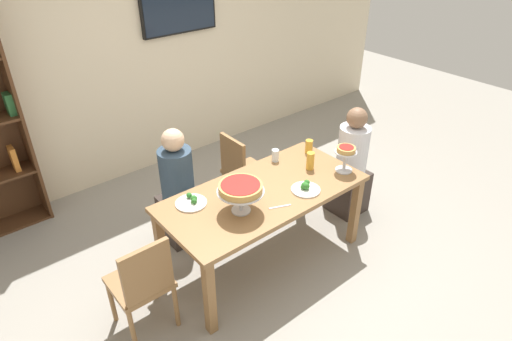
% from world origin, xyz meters
% --- Properties ---
extents(ground_plane, '(12.00, 12.00, 0.00)m').
position_xyz_m(ground_plane, '(0.00, 0.00, 0.00)').
color(ground_plane, gray).
extents(rear_partition, '(8.00, 0.12, 2.80)m').
position_xyz_m(rear_partition, '(0.00, 2.20, 1.40)').
color(rear_partition, beige).
rests_on(rear_partition, ground_plane).
extents(dining_table, '(1.73, 0.83, 0.74)m').
position_xyz_m(dining_table, '(0.00, 0.00, 0.65)').
color(dining_table, olive).
rests_on(dining_table, ground_plane).
extents(television, '(0.91, 0.05, 0.52)m').
position_xyz_m(television, '(0.57, 2.11, 1.78)').
color(television, black).
extents(diner_far_left, '(0.34, 0.34, 1.15)m').
position_xyz_m(diner_far_left, '(-0.40, 0.73, 0.49)').
color(diner_far_left, '#382D28').
rests_on(diner_far_left, ground_plane).
extents(diner_head_east, '(0.34, 0.34, 1.15)m').
position_xyz_m(diner_head_east, '(1.16, 0.02, 0.49)').
color(diner_head_east, '#382D28').
rests_on(diner_head_east, ground_plane).
extents(chair_far_right, '(0.40, 0.40, 0.87)m').
position_xyz_m(chair_far_right, '(0.32, 0.71, 0.49)').
color(chair_far_right, olive).
rests_on(chair_far_right, ground_plane).
extents(chair_head_west, '(0.40, 0.40, 0.87)m').
position_xyz_m(chair_head_west, '(-1.15, -0.04, 0.49)').
color(chair_head_west, olive).
rests_on(chair_head_west, ground_plane).
extents(deep_dish_pizza_stand, '(0.36, 0.36, 0.24)m').
position_xyz_m(deep_dish_pizza_stand, '(-0.31, -0.10, 0.94)').
color(deep_dish_pizza_stand, silver).
rests_on(deep_dish_pizza_stand, dining_table).
extents(personal_pizza_stand, '(0.19, 0.19, 0.24)m').
position_xyz_m(personal_pizza_stand, '(0.76, -0.21, 0.91)').
color(personal_pizza_stand, silver).
rests_on(personal_pizza_stand, dining_table).
extents(salad_plate_near_diner, '(0.25, 0.25, 0.07)m').
position_xyz_m(salad_plate_near_diner, '(-0.55, 0.23, 0.76)').
color(salad_plate_near_diner, white).
rests_on(salad_plate_near_diner, dining_table).
extents(salad_plate_far_diner, '(0.24, 0.24, 0.07)m').
position_xyz_m(salad_plate_far_diner, '(0.27, -0.21, 0.76)').
color(salad_plate_far_diner, white).
rests_on(salad_plate_far_diner, dining_table).
extents(beer_glass_amber_tall, '(0.07, 0.07, 0.13)m').
position_xyz_m(beer_glass_amber_tall, '(0.75, 0.22, 0.81)').
color(beer_glass_amber_tall, gold).
rests_on(beer_glass_amber_tall, dining_table).
extents(beer_glass_amber_short, '(0.07, 0.07, 0.16)m').
position_xyz_m(beer_glass_amber_short, '(0.55, 0.01, 0.82)').
color(beer_glass_amber_short, gold).
rests_on(beer_glass_amber_short, dining_table).
extents(water_glass_clear_near, '(0.07, 0.07, 0.11)m').
position_xyz_m(water_glass_clear_near, '(0.40, 0.31, 0.80)').
color(water_glass_clear_near, white).
rests_on(water_glass_clear_near, dining_table).
extents(cutlery_fork_near, '(0.17, 0.08, 0.00)m').
position_xyz_m(cutlery_fork_near, '(-0.05, -0.25, 0.74)').
color(cutlery_fork_near, silver).
rests_on(cutlery_fork_near, dining_table).
extents(cutlery_knife_near, '(0.17, 0.08, 0.00)m').
position_xyz_m(cutlery_knife_near, '(-0.12, 0.27, 0.74)').
color(cutlery_knife_near, silver).
rests_on(cutlery_knife_near, dining_table).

